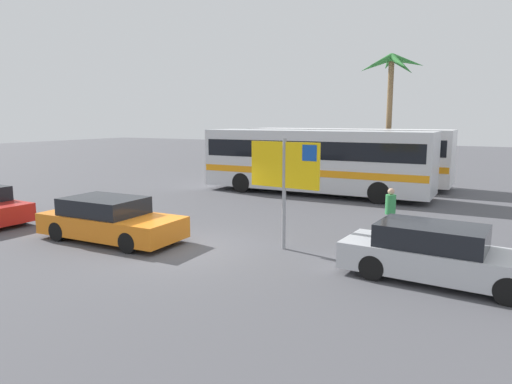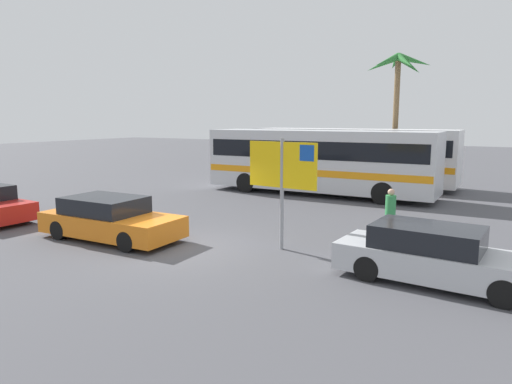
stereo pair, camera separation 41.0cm
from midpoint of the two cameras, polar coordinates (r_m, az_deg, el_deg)
ground at (r=13.66m, az=-8.47°, el=-6.93°), size 120.00×120.00×0.00m
bus_front_coach at (r=23.11m, az=8.34°, el=4.10°), size 11.30×2.73×3.17m
bus_rear_coach at (r=26.75m, az=12.22°, el=4.65°), size 11.30×2.73×3.17m
ferry_sign at (r=13.03m, az=4.33°, el=2.80°), size 2.20×0.28×3.20m
car_orange at (r=15.08m, az=-16.89°, el=-3.22°), size 4.62×1.92×1.32m
car_silver at (r=11.45m, az=22.26°, el=-7.36°), size 4.65×1.96×1.32m
pedestrian_crossing_lot at (r=15.02m, az=17.04°, el=-2.11°), size 0.32×0.32×1.60m
palm_tree_seaside at (r=28.49m, az=17.55°, el=13.35°), size 3.71×3.55×7.47m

